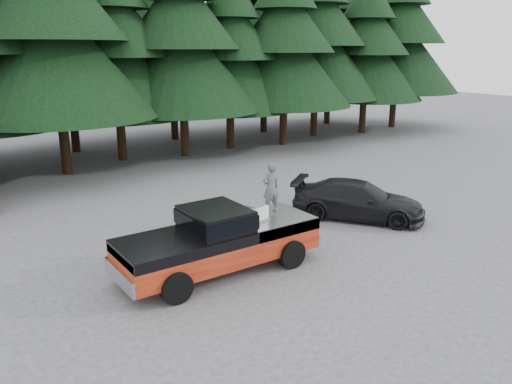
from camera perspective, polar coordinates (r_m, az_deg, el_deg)
ground at (r=14.90m, az=-2.15°, el=-8.43°), size 120.00×120.00×0.00m
pickup_truck at (r=14.35m, az=-4.21°, el=-6.57°), size 6.00×2.04×1.33m
truck_cab at (r=13.96m, az=-4.64°, el=-3.02°), size 1.66×1.90×0.59m
air_compressor at (r=14.57m, az=-0.06°, el=-2.48°), size 0.73×0.66×0.42m
man_on_bed at (r=15.13m, az=1.71°, el=0.49°), size 0.60×0.42×1.57m
parked_car at (r=19.09m, az=11.59°, el=-0.90°), size 4.48×5.13×1.42m
treeline at (r=29.68m, az=-20.87°, el=18.10°), size 60.15×16.05×17.50m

